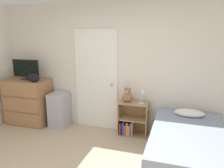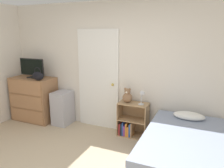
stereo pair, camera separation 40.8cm
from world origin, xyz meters
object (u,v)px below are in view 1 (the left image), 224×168
(teddy_bear, at_px, (127,96))
(desk_lamp, at_px, (143,94))
(bed, at_px, (189,149))
(storage_bin, at_px, (59,110))
(bookshelf, at_px, (131,122))
(dresser, at_px, (28,101))
(handbag, at_px, (33,77))
(tv, at_px, (26,69))

(teddy_bear, height_order, desk_lamp, teddy_bear)
(teddy_bear, bearing_deg, bed, -34.20)
(bed, bearing_deg, storage_bin, 164.62)
(bed, bearing_deg, teddy_bear, 145.80)
(bookshelf, relative_size, teddy_bear, 2.36)
(bookshelf, bearing_deg, bed, -36.36)
(dresser, relative_size, bookshelf, 1.48)
(handbag, xyz_separation_m, storage_bin, (0.41, 0.23, -0.72))
(handbag, relative_size, bookshelf, 0.42)
(teddy_bear, bearing_deg, bookshelf, -0.11)
(dresser, xyz_separation_m, bookshelf, (2.28, 0.11, -0.23))
(teddy_bear, relative_size, bed, 0.15)
(handbag, bearing_deg, bookshelf, 8.14)
(handbag, bearing_deg, dresser, 151.72)
(handbag, xyz_separation_m, bed, (3.00, -0.48, -0.80))
(handbag, height_order, storage_bin, handbag)
(handbag, bearing_deg, bed, -9.17)
(tv, bearing_deg, desk_lamp, 1.63)
(tv, relative_size, desk_lamp, 2.35)
(storage_bin, distance_m, desk_lamp, 1.83)
(storage_bin, bearing_deg, tv, -175.29)
(tv, distance_m, desk_lamp, 2.50)
(bed, bearing_deg, dresser, 168.81)
(storage_bin, xyz_separation_m, teddy_bear, (1.46, 0.05, 0.42))
(storage_bin, distance_m, bookshelf, 1.55)
(teddy_bear, xyz_separation_m, bed, (1.13, -0.77, -0.50))
(tv, bearing_deg, dresser, 164.37)
(teddy_bear, bearing_deg, tv, -177.05)
(storage_bin, xyz_separation_m, bed, (2.59, -0.71, -0.08))
(handbag, height_order, bookshelf, handbag)
(handbag, distance_m, teddy_bear, 1.92)
(handbag, xyz_separation_m, bookshelf, (1.96, 0.28, -0.81))
(teddy_bear, bearing_deg, dresser, -177.18)
(dresser, xyz_separation_m, tv, (0.02, -0.00, 0.71))
(storage_bin, bearing_deg, bed, -15.38)
(tv, height_order, bed, tv)
(bookshelf, bearing_deg, tv, -177.16)
(teddy_bear, bearing_deg, storage_bin, -177.91)
(dresser, distance_m, teddy_bear, 2.22)
(dresser, height_order, tv, tv)
(bookshelf, bearing_deg, storage_bin, -178.03)
(handbag, relative_size, storage_bin, 0.39)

